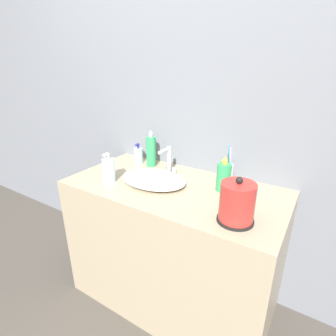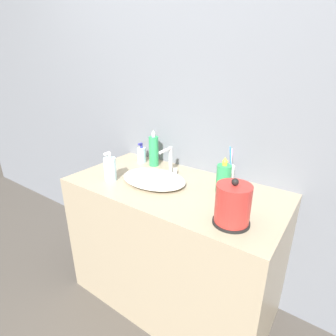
{
  "view_description": "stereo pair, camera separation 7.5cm",
  "coord_description": "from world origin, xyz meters",
  "px_view_note": "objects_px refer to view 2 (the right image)",
  "views": [
    {
      "loc": [
        0.67,
        -0.82,
        1.43
      ],
      "look_at": [
        -0.04,
        0.3,
        0.9
      ],
      "focal_mm": 28.0,
      "sensor_mm": 36.0,
      "label": 1
    },
    {
      "loc": [
        0.73,
        -0.78,
        1.43
      ],
      "look_at": [
        -0.04,
        0.3,
        0.9
      ],
      "focal_mm": 28.0,
      "sensor_mm": 36.0,
      "label": 2
    }
  ],
  "objects_px": {
    "faucet": "(170,160)",
    "electric_kettle": "(233,206)",
    "hand_cream_bottle": "(224,178)",
    "toothbrush_cup": "(228,173)",
    "shampoo_bottle": "(154,151)",
    "lotion_bottle": "(142,155)",
    "mouthwash_bottle": "(110,169)"
  },
  "relations": [
    {
      "from": "hand_cream_bottle",
      "to": "electric_kettle",
      "type": "bearing_deg",
      "value": -58.98
    },
    {
      "from": "electric_kettle",
      "to": "mouthwash_bottle",
      "type": "xyz_separation_m",
      "value": [
        -0.75,
        0.02,
        -0.01
      ]
    },
    {
      "from": "toothbrush_cup",
      "to": "mouthwash_bottle",
      "type": "xyz_separation_m",
      "value": [
        -0.56,
        -0.37,
        0.02
      ]
    },
    {
      "from": "shampoo_bottle",
      "to": "mouthwash_bottle",
      "type": "xyz_separation_m",
      "value": [
        -0.06,
        -0.33,
        -0.03
      ]
    },
    {
      "from": "lotion_bottle",
      "to": "mouthwash_bottle",
      "type": "distance_m",
      "value": 0.34
    },
    {
      "from": "lotion_bottle",
      "to": "shampoo_bottle",
      "type": "bearing_deg",
      "value": -1.66
    },
    {
      "from": "lotion_bottle",
      "to": "hand_cream_bottle",
      "type": "height_order",
      "value": "hand_cream_bottle"
    },
    {
      "from": "hand_cream_bottle",
      "to": "faucet",
      "type": "bearing_deg",
      "value": 174.34
    },
    {
      "from": "lotion_bottle",
      "to": "electric_kettle",
      "type": "bearing_deg",
      "value": -24.07
    },
    {
      "from": "faucet",
      "to": "lotion_bottle",
      "type": "relative_size",
      "value": 1.25
    },
    {
      "from": "faucet",
      "to": "toothbrush_cup",
      "type": "bearing_deg",
      "value": 16.55
    },
    {
      "from": "lotion_bottle",
      "to": "hand_cream_bottle",
      "type": "relative_size",
      "value": 0.71
    },
    {
      "from": "electric_kettle",
      "to": "hand_cream_bottle",
      "type": "distance_m",
      "value": 0.3
    },
    {
      "from": "lotion_bottle",
      "to": "shampoo_bottle",
      "type": "distance_m",
      "value": 0.12
    },
    {
      "from": "faucet",
      "to": "electric_kettle",
      "type": "relative_size",
      "value": 0.82
    },
    {
      "from": "toothbrush_cup",
      "to": "hand_cream_bottle",
      "type": "bearing_deg",
      "value": -78.11
    },
    {
      "from": "lotion_bottle",
      "to": "shampoo_bottle",
      "type": "height_order",
      "value": "shampoo_bottle"
    },
    {
      "from": "mouthwash_bottle",
      "to": "toothbrush_cup",
      "type": "bearing_deg",
      "value": 33.23
    },
    {
      "from": "toothbrush_cup",
      "to": "lotion_bottle",
      "type": "relative_size",
      "value": 1.58
    },
    {
      "from": "lotion_bottle",
      "to": "mouthwash_bottle",
      "type": "relative_size",
      "value": 0.8
    },
    {
      "from": "electric_kettle",
      "to": "shampoo_bottle",
      "type": "distance_m",
      "value": 0.77
    },
    {
      "from": "toothbrush_cup",
      "to": "lotion_bottle",
      "type": "height_order",
      "value": "toothbrush_cup"
    },
    {
      "from": "mouthwash_bottle",
      "to": "hand_cream_bottle",
      "type": "xyz_separation_m",
      "value": [
        0.59,
        0.23,
        0.01
      ]
    },
    {
      "from": "toothbrush_cup",
      "to": "lotion_bottle",
      "type": "xyz_separation_m",
      "value": [
        -0.61,
        -0.03,
        -0.0
      ]
    },
    {
      "from": "electric_kettle",
      "to": "toothbrush_cup",
      "type": "xyz_separation_m",
      "value": [
        -0.18,
        0.39,
        -0.03
      ]
    },
    {
      "from": "faucet",
      "to": "electric_kettle",
      "type": "bearing_deg",
      "value": -29.45
    },
    {
      "from": "faucet",
      "to": "shampoo_bottle",
      "type": "distance_m",
      "value": 0.18
    },
    {
      "from": "faucet",
      "to": "mouthwash_bottle",
      "type": "xyz_separation_m",
      "value": [
        -0.23,
        -0.27,
        -0.02
      ]
    },
    {
      "from": "electric_kettle",
      "to": "mouthwash_bottle",
      "type": "height_order",
      "value": "electric_kettle"
    },
    {
      "from": "toothbrush_cup",
      "to": "shampoo_bottle",
      "type": "height_order",
      "value": "shampoo_bottle"
    },
    {
      "from": "electric_kettle",
      "to": "hand_cream_bottle",
      "type": "bearing_deg",
      "value": 121.02
    },
    {
      "from": "toothbrush_cup",
      "to": "lotion_bottle",
      "type": "bearing_deg",
      "value": -176.8
    }
  ]
}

